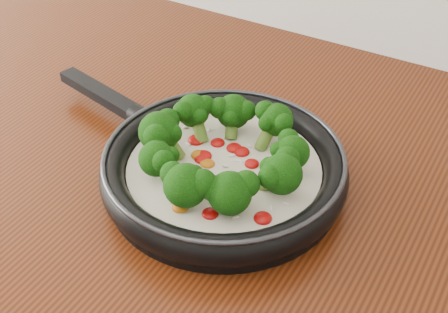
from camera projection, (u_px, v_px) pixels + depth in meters
The scene contains 1 object.
skillet at pixel (221, 166), 0.79m from camera, with size 0.52×0.38×0.09m.
Camera 1 is at (0.34, 0.51, 1.44)m, focal length 49.55 mm.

